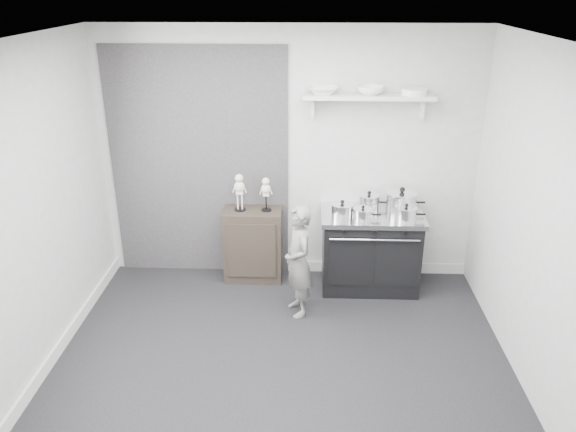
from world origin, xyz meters
name	(u,v)px	position (x,y,z in m)	size (l,w,h in m)	color
ground	(280,369)	(0.00, 0.00, 0.00)	(4.00, 4.00, 0.00)	black
room_shell	(268,183)	(-0.09, 0.15, 1.64)	(4.02, 3.62, 2.71)	#ACACA9
wall_shelf	(368,97)	(0.80, 1.68, 2.01)	(1.30, 0.26, 0.24)	silver
stove	(370,250)	(0.89, 1.48, 0.43)	(1.06, 0.66, 0.85)	black
side_cabinet	(253,244)	(-0.38, 1.61, 0.41)	(0.62, 0.36, 0.81)	black
child	(298,261)	(0.13, 0.91, 0.57)	(0.42, 0.27, 1.14)	slate
pot_front_left	(342,210)	(0.57, 1.41, 0.92)	(0.32, 0.24, 0.17)	white
pot_back_left	(369,201)	(0.86, 1.63, 0.93)	(0.32, 0.23, 0.19)	white
pot_back_right	(401,201)	(1.19, 1.57, 0.95)	(0.41, 0.32, 0.26)	white
pot_front_right	(406,213)	(1.20, 1.32, 0.92)	(0.31, 0.22, 0.18)	white
pot_front_center	(363,214)	(0.77, 1.33, 0.91)	(0.28, 0.20, 0.15)	white
skeleton_full	(239,190)	(-0.51, 1.61, 1.04)	(0.13, 0.08, 0.47)	beige
skeleton_torso	(266,192)	(-0.23, 1.61, 1.02)	(0.12, 0.08, 0.42)	beige
bowl_large	(323,90)	(0.35, 1.67, 2.08)	(0.30, 0.30, 0.07)	white
bowl_small	(370,90)	(0.81, 1.67, 2.08)	(0.26, 0.26, 0.08)	white
plate_stack	(414,92)	(1.24, 1.67, 2.07)	(0.25, 0.25, 0.06)	white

